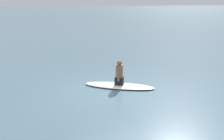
{
  "coord_description": "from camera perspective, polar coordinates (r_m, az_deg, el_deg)",
  "views": [
    {
      "loc": [
        -1.73,
        -8.13,
        3.2
      ],
      "look_at": [
        0.4,
        0.78,
        0.6
      ],
      "focal_mm": 38.57,
      "sensor_mm": 36.0,
      "label": 1
    }
  ],
  "objects": [
    {
      "name": "surfboard",
      "position": [
        9.41,
        1.71,
        -3.74
      ],
      "size": [
        2.81,
        1.9,
        0.1
      ],
      "primitive_type": "ellipsoid",
      "rotation": [
        0.0,
        0.0,
        -0.45
      ],
      "color": "silver",
      "rests_on": "ground"
    },
    {
      "name": "ground_plane",
      "position": [
        8.91,
        -1.35,
        -5.22
      ],
      "size": [
        400.0,
        400.0,
        0.0
      ],
      "primitive_type": "plane",
      "color": "slate"
    },
    {
      "name": "person_paddler",
      "position": [
        9.26,
        1.74,
        -0.87
      ],
      "size": [
        0.4,
        0.42,
        0.98
      ],
      "rotation": [
        0.0,
        0.0,
        -0.45
      ],
      "color": "black",
      "rests_on": "surfboard"
    }
  ]
}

